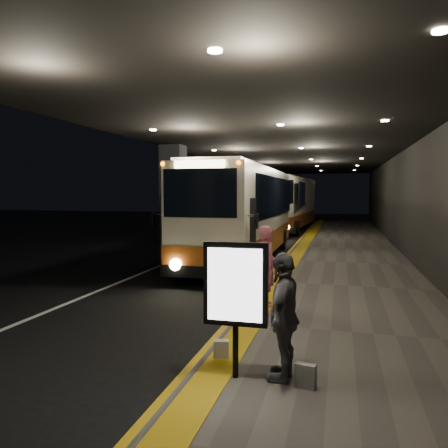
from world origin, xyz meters
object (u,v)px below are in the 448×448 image
at_px(passenger_waiting_grey, 284,316).
at_px(info_sign, 235,287).
at_px(bag_polka, 306,376).
at_px(bag_plain, 221,350).
at_px(coach_second, 287,206).
at_px(stanchion_post, 235,302).
at_px(passenger_boarding, 267,266).
at_px(coach_main, 244,217).

xyz_separation_m(passenger_waiting_grey, info_sign, (-0.64, -0.13, 0.39)).
xyz_separation_m(bag_polka, bag_plain, (-1.31, 0.67, -0.02)).
height_order(coach_second, passenger_waiting_grey, coach_second).
height_order(bag_polka, stanchion_post, stanchion_post).
relative_size(coach_second, bag_plain, 40.91).
bearing_deg(stanchion_post, bag_plain, -87.43).
bearing_deg(passenger_waiting_grey, passenger_boarding, -161.10).
distance_m(passenger_boarding, stanchion_post, 2.18).
xyz_separation_m(passenger_boarding, bag_plain, (-0.17, -3.26, -0.75)).
xyz_separation_m(info_sign, stanchion_post, (-0.41, 1.71, -0.66)).
xyz_separation_m(bag_plain, info_sign, (0.36, -0.59, 1.11)).
bearing_deg(bag_plain, bag_polka, -27.13).
bearing_deg(passenger_waiting_grey, info_sign, -72.14).
bearing_deg(bag_polka, passenger_boarding, 106.24).
bearing_deg(passenger_boarding, info_sign, 169.74).
distance_m(coach_second, passenger_boarding, 20.94).
relative_size(bag_polka, bag_plain, 1.11).
xyz_separation_m(coach_second, passenger_boarding, (2.05, -20.83, -0.69)).
xyz_separation_m(coach_main, passenger_boarding, (2.10, -7.21, -0.65)).
xyz_separation_m(passenger_boarding, bag_polka, (1.15, -3.94, -0.74)).
relative_size(bag_plain, stanchion_post, 0.24).
relative_size(passenger_boarding, stanchion_post, 1.51).
height_order(passenger_waiting_grey, bag_plain, passenger_waiting_grey).
distance_m(coach_second, stanchion_post, 23.07).
bearing_deg(passenger_boarding, coach_main, 3.08).
distance_m(coach_main, passenger_boarding, 7.54).
distance_m(coach_main, stanchion_post, 9.59).
relative_size(coach_main, coach_second, 0.98).
bearing_deg(passenger_boarding, passenger_waiting_grey, 179.48).
relative_size(coach_main, info_sign, 6.14).
distance_m(coach_main, bag_plain, 10.74).
xyz_separation_m(bag_polka, info_sign, (-0.95, 0.08, 1.09)).
bearing_deg(stanchion_post, coach_second, 94.55).
distance_m(bag_plain, stanchion_post, 1.20).
bearing_deg(coach_main, stanchion_post, -79.19).
bearing_deg(info_sign, coach_second, 94.53).
distance_m(bag_plain, info_sign, 1.31).
bearing_deg(passenger_boarding, stanchion_post, 161.10).
xyz_separation_m(coach_main, passenger_waiting_grey, (2.93, -10.93, -0.68)).
height_order(passenger_waiting_grey, bag_polka, passenger_waiting_grey).
bearing_deg(coach_main, coach_second, 89.20).
bearing_deg(info_sign, passenger_boarding, 92.24).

